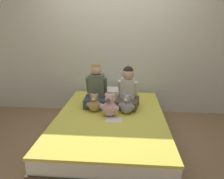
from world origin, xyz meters
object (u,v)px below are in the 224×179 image
(child_on_right, at_px, (127,91))
(teddy_bear_held_by_left_child, at_px, (94,104))
(teddy_bear_held_by_right_child, at_px, (127,105))
(sign_card, at_px, (114,120))
(teddy_bear_between_children, at_px, (110,106))
(child_on_left, at_px, (97,89))
(pillow_at_headboard, at_px, (114,92))
(bed, at_px, (111,129))

(child_on_right, xyz_separation_m, teddy_bear_held_by_left_child, (-0.46, -0.23, -0.13))
(teddy_bear_held_by_right_child, bearing_deg, teddy_bear_held_by_left_child, -165.94)
(sign_card, bearing_deg, teddy_bear_between_children, 117.41)
(child_on_left, xyz_separation_m, teddy_bear_between_children, (0.23, -0.35, -0.12))
(child_on_left, bearing_deg, pillow_at_headboard, 61.68)
(bed, distance_m, teddy_bear_held_by_left_child, 0.41)
(teddy_bear_held_by_right_child, distance_m, sign_card, 0.30)
(child_on_right, relative_size, teddy_bear_held_by_right_child, 2.17)
(child_on_right, distance_m, teddy_bear_between_children, 0.44)
(child_on_left, xyz_separation_m, teddy_bear_held_by_left_child, (0.00, -0.23, -0.15))
(child_on_left, bearing_deg, teddy_bear_held_by_left_child, -91.80)
(teddy_bear_held_by_right_child, bearing_deg, teddy_bear_between_children, -138.50)
(bed, height_order, child_on_left, child_on_left)
(bed, bearing_deg, teddy_bear_held_by_right_child, 20.36)
(bed, bearing_deg, child_on_left, 125.19)
(teddy_bear_held_by_left_child, height_order, teddy_bear_between_children, teddy_bear_between_children)
(bed, height_order, teddy_bear_held_by_left_child, teddy_bear_held_by_left_child)
(bed, relative_size, teddy_bear_held_by_right_child, 7.19)
(teddy_bear_held_by_left_child, distance_m, pillow_at_headboard, 0.74)
(bed, distance_m, teddy_bear_held_by_right_child, 0.40)
(teddy_bear_held_by_left_child, distance_m, teddy_bear_held_by_right_child, 0.45)
(pillow_at_headboard, height_order, sign_card, pillow_at_headboard)
(child_on_right, height_order, teddy_bear_held_by_left_child, child_on_right)
(bed, distance_m, sign_card, 0.26)
(teddy_bear_held_by_right_child, relative_size, pillow_at_headboard, 0.47)
(child_on_left, height_order, sign_card, child_on_left)
(sign_card, bearing_deg, teddy_bear_held_by_left_child, 138.89)
(child_on_left, height_order, teddy_bear_held_by_right_child, child_on_left)
(bed, distance_m, pillow_at_headboard, 0.85)
(child_on_left, bearing_deg, bed, -56.84)
(pillow_at_headboard, distance_m, sign_card, 0.96)
(teddy_bear_held_by_left_child, bearing_deg, child_on_left, 91.98)
(child_on_left, xyz_separation_m, sign_card, (0.29, -0.48, -0.25))
(bed, distance_m, child_on_left, 0.62)
(child_on_right, bearing_deg, teddy_bear_held_by_left_child, -143.25)
(pillow_at_headboard, bearing_deg, teddy_bear_held_by_right_child, -73.54)
(child_on_left, xyz_separation_m, pillow_at_headboard, (0.24, 0.48, -0.20))
(child_on_left, height_order, teddy_bear_held_by_left_child, child_on_left)
(child_on_left, distance_m, teddy_bear_between_children, 0.44)
(teddy_bear_held_by_left_child, relative_size, sign_card, 1.26)
(teddy_bear_held_by_left_child, height_order, sign_card, teddy_bear_held_by_left_child)
(bed, relative_size, sign_card, 9.50)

